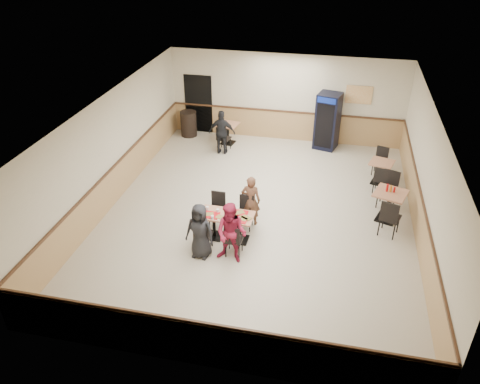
% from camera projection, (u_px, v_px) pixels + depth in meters
% --- Properties ---
extents(ground, '(10.00, 10.00, 0.00)m').
position_uv_depth(ground, '(258.00, 214.00, 12.46)').
color(ground, beige).
rests_on(ground, ground).
extents(room_shell, '(10.00, 10.00, 10.00)m').
position_uv_depth(room_shell, '(332.00, 159.00, 13.98)').
color(room_shell, silver).
rests_on(room_shell, ground).
extents(main_table, '(1.31, 0.68, 0.69)m').
position_uv_depth(main_table, '(227.00, 223.00, 11.31)').
color(main_table, black).
rests_on(main_table, ground).
extents(main_chairs, '(1.19, 1.55, 0.88)m').
position_uv_depth(main_chairs, '(225.00, 223.00, 11.33)').
color(main_chairs, black).
rests_on(main_chairs, ground).
extents(diner_woman_left, '(0.71, 0.51, 1.37)m').
position_uv_depth(diner_woman_left, '(200.00, 231.00, 10.62)').
color(diner_woman_left, black).
rests_on(diner_woman_left, ground).
extents(diner_woman_right, '(0.80, 0.67, 1.50)m').
position_uv_depth(diner_woman_right, '(231.00, 233.00, 10.44)').
color(diner_woman_right, maroon).
rests_on(diner_woman_right, ground).
extents(diner_man_opposite, '(0.50, 0.33, 1.36)m').
position_uv_depth(diner_man_opposite, '(251.00, 200.00, 11.77)').
color(diner_man_opposite, brown).
rests_on(diner_man_opposite, ground).
extents(lone_diner, '(0.89, 0.40, 1.49)m').
position_uv_depth(lone_diner, '(222.00, 133.00, 15.26)').
color(lone_diner, black).
rests_on(lone_diner, ground).
extents(tabletop_clutter, '(1.22, 0.57, 0.12)m').
position_uv_depth(tabletop_clutter, '(228.00, 215.00, 11.13)').
color(tabletop_clutter, red).
rests_on(tabletop_clutter, main_table).
extents(side_table_near, '(0.97, 0.97, 0.82)m').
position_uv_depth(side_table_near, '(389.00, 202.00, 11.97)').
color(side_table_near, black).
rests_on(side_table_near, ground).
extents(side_table_near_chair_south, '(0.61, 0.61, 1.04)m').
position_uv_depth(side_table_near_chair_south, '(390.00, 216.00, 11.43)').
color(side_table_near_chair_south, black).
rests_on(side_table_near_chair_south, ground).
extents(side_table_near_chair_north, '(0.61, 0.61, 1.04)m').
position_uv_depth(side_table_near_chair_north, '(387.00, 190.00, 12.53)').
color(side_table_near_chair_north, black).
rests_on(side_table_near_chair_north, ground).
extents(side_table_far, '(0.80, 0.80, 0.69)m').
position_uv_depth(side_table_far, '(381.00, 169.00, 13.68)').
color(side_table_far, black).
rests_on(side_table_far, ground).
extents(side_table_far_chair_south, '(0.51, 0.51, 0.88)m').
position_uv_depth(side_table_far_chair_south, '(381.00, 179.00, 13.22)').
color(side_table_far_chair_south, black).
rests_on(side_table_far_chair_south, ground).
extents(side_table_far_chair_north, '(0.51, 0.51, 0.88)m').
position_uv_depth(side_table_far_chair_north, '(380.00, 161.00, 14.15)').
color(side_table_far_chair_north, black).
rests_on(side_table_far_chair_north, ground).
extents(condiment_caddy, '(0.23, 0.06, 0.20)m').
position_uv_depth(condiment_caddy, '(390.00, 188.00, 11.83)').
color(condiment_caddy, red).
rests_on(condiment_caddy, side_table_near).
extents(back_table, '(0.77, 0.77, 0.72)m').
position_uv_depth(back_table, '(228.00, 130.00, 16.08)').
color(back_table, black).
rests_on(back_table, ground).
extents(back_table_chair_lone, '(0.49, 0.49, 0.91)m').
position_uv_depth(back_table_chair_lone, '(224.00, 138.00, 15.61)').
color(back_table_chair_lone, black).
rests_on(back_table_chair_lone, ground).
extents(pepsi_cooler, '(0.87, 0.87, 1.90)m').
position_uv_depth(pepsi_cooler, '(327.00, 121.00, 15.56)').
color(pepsi_cooler, black).
rests_on(pepsi_cooler, ground).
extents(trash_bin, '(0.57, 0.57, 0.90)m').
position_uv_depth(trash_bin, '(189.00, 124.00, 16.67)').
color(trash_bin, black).
rests_on(trash_bin, ground).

